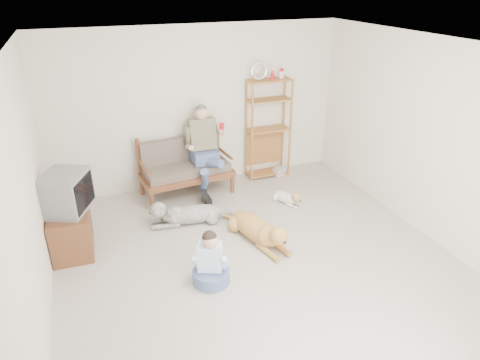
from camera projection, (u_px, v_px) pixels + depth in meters
name	position (u px, v px, depth m)	size (l,w,h in m)	color
floor	(262.00, 267.00, 5.46)	(5.50, 5.50, 0.00)	#BFB5A7
ceiling	(268.00, 49.00, 4.29)	(5.50, 5.50, 0.00)	white
wall_back	(198.00, 108.00, 7.19)	(5.00, 5.00, 0.00)	silver
wall_front	(450.00, 349.00, 2.56)	(5.00, 5.00, 0.00)	silver
wall_left	(24.00, 210.00, 4.07)	(5.50, 5.50, 0.00)	silver
wall_right	(437.00, 144.00, 5.68)	(5.50, 5.50, 0.00)	silver
loveseat	(185.00, 166.00, 7.17)	(1.56, 0.85, 0.95)	brown
man	(205.00, 157.00, 6.99)	(0.57, 0.81, 1.32)	#54659B
etagere	(268.00, 128.00, 7.60)	(0.79, 0.35, 2.08)	#A56C33
book_stack	(279.00, 171.00, 7.96)	(0.21, 0.16, 0.14)	silver
tv_stand	(71.00, 229.00, 5.72)	(0.53, 0.92, 0.60)	brown
crt_tv	(66.00, 192.00, 5.47)	(0.71, 0.77, 0.52)	slate
wall_outlet	(130.00, 176.00, 7.23)	(0.12, 0.02, 0.08)	silver
golden_retriever	(259.00, 230.00, 5.93)	(0.58, 1.37, 0.43)	#BD9141
shaggy_dog	(185.00, 214.00, 6.37)	(1.33, 0.43, 0.39)	silver
terrier	(288.00, 198.00, 6.94)	(0.36, 0.63, 0.25)	white
child	(210.00, 264.00, 5.11)	(0.45, 0.45, 0.71)	#54659B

